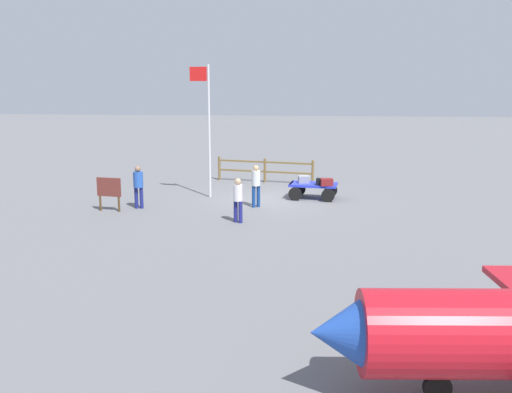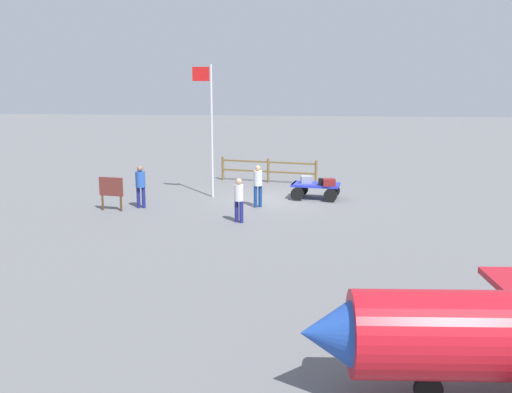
# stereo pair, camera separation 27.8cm
# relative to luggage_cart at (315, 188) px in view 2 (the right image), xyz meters

# --- Properties ---
(ground_plane) EXTENTS (120.00, 120.00, 0.00)m
(ground_plane) POSITION_rel_luggage_cart_xyz_m (1.64, 0.35, -0.47)
(ground_plane) COLOR slate
(luggage_cart) EXTENTS (2.06, 1.49, 0.64)m
(luggage_cart) POSITION_rel_luggage_cart_xyz_m (0.00, 0.00, 0.00)
(luggage_cart) COLOR #2834C9
(luggage_cart) RESTS_ON ground
(suitcase_maroon) EXTENTS (0.47, 0.37, 0.27)m
(suitcase_maroon) POSITION_rel_luggage_cart_xyz_m (-0.35, 0.32, 0.31)
(suitcase_maroon) COLOR black
(suitcase_maroon) RESTS_ON luggage_cart
(suitcase_olive) EXTENTS (0.50, 0.46, 0.30)m
(suitcase_olive) POSITION_rel_luggage_cart_xyz_m (0.38, -0.12, 0.32)
(suitcase_olive) COLOR gray
(suitcase_olive) RESTS_ON luggage_cart
(suitcase_grey) EXTENTS (0.54, 0.45, 0.29)m
(suitcase_grey) POSITION_rel_luggage_cart_xyz_m (-0.55, 0.46, 0.32)
(suitcase_grey) COLOR maroon
(suitcase_grey) RESTS_ON luggage_cart
(worker_lead) EXTENTS (0.42, 0.42, 1.55)m
(worker_lead) POSITION_rel_luggage_cart_xyz_m (2.55, 4.46, 0.42)
(worker_lead) COLOR navy
(worker_lead) RESTS_ON ground
(worker_trailing) EXTENTS (0.45, 0.45, 1.64)m
(worker_trailing) POSITION_rel_luggage_cart_xyz_m (2.19, 1.91, 0.48)
(worker_trailing) COLOR navy
(worker_trailing) RESTS_ON ground
(worker_supervisor) EXTENTS (0.40, 0.40, 1.65)m
(worker_supervisor) POSITION_rel_luggage_cart_xyz_m (6.65, 2.57, 0.51)
(worker_supervisor) COLOR navy
(worker_supervisor) RESTS_ON ground
(flagpole) EXTENTS (0.84, 0.17, 5.49)m
(flagpole) POSITION_rel_luggage_cart_xyz_m (4.40, 0.11, 2.72)
(flagpole) COLOR silver
(flagpole) RESTS_ON ground
(signboard) EXTENTS (0.96, 0.20, 1.28)m
(signboard) POSITION_rel_luggage_cart_xyz_m (7.60, 3.18, 0.36)
(signboard) COLOR #4C3319
(signboard) RESTS_ON ground
(wooden_fence) EXTENTS (4.73, 1.03, 1.17)m
(wooden_fence) POSITION_rel_luggage_cart_xyz_m (2.32, -3.75, 0.21)
(wooden_fence) COLOR brown
(wooden_fence) RESTS_ON ground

